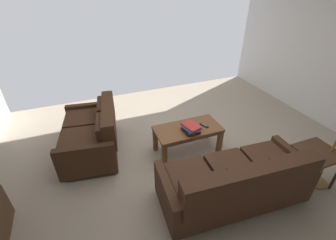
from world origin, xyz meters
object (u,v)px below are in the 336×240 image
(sofa_main, at_px, (236,182))
(book_stack, at_px, (191,128))
(end_table, at_px, (316,157))
(coffee_table, at_px, (188,132))
(tv_remote, at_px, (204,125))
(loveseat_near, at_px, (93,133))

(sofa_main, height_order, book_stack, sofa_main)
(end_table, xyz_separation_m, book_stack, (1.29, -1.15, 0.04))
(coffee_table, bearing_deg, sofa_main, 95.53)
(coffee_table, bearing_deg, book_stack, 89.25)
(coffee_table, distance_m, tv_remote, 0.28)
(tv_remote, bearing_deg, book_stack, 13.93)
(loveseat_near, relative_size, end_table, 2.52)
(end_table, distance_m, tv_remote, 1.58)
(end_table, height_order, book_stack, book_stack)
(coffee_table, xyz_separation_m, end_table, (-1.28, 1.25, 0.09))
(sofa_main, height_order, tv_remote, sofa_main)
(coffee_table, distance_m, book_stack, 0.17)
(sofa_main, relative_size, loveseat_near, 1.30)
(coffee_table, bearing_deg, end_table, 135.68)
(loveseat_near, relative_size, coffee_table, 1.38)
(coffee_table, height_order, end_table, end_table)
(sofa_main, relative_size, book_stack, 5.85)
(loveseat_near, height_order, end_table, loveseat_near)
(sofa_main, distance_m, book_stack, 1.06)
(loveseat_near, distance_m, coffee_table, 1.53)
(end_table, bearing_deg, coffee_table, -44.32)
(loveseat_near, bearing_deg, tv_remote, 160.31)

